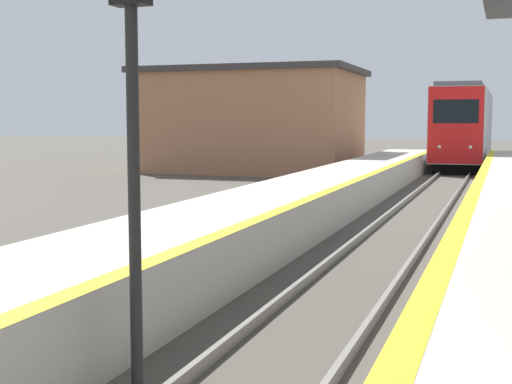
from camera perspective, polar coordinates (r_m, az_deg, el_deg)
train at (r=44.98m, az=16.42°, el=5.07°), size 2.66×18.69×4.60m
signal_near at (r=6.89m, az=-9.95°, el=10.25°), size 0.36×0.31×4.67m
station_building at (r=37.92m, az=-0.27°, el=5.78°), size 11.14×7.87×5.39m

